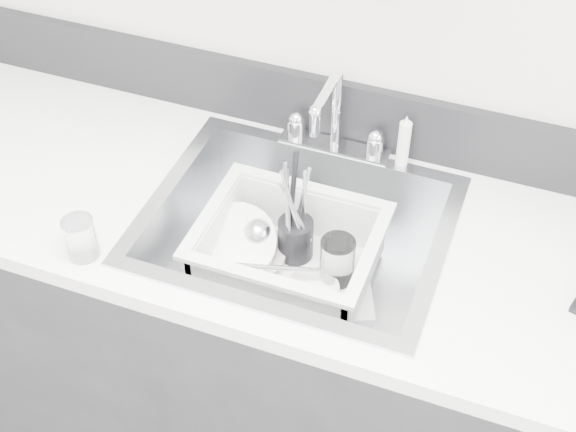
% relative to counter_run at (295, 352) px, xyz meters
% --- Properties ---
extents(counter_run, '(3.20, 0.62, 0.92)m').
position_rel_counter_run_xyz_m(counter_run, '(0.00, 0.00, 0.00)').
color(counter_run, black).
rests_on(counter_run, ground).
extents(backsplash, '(3.20, 0.02, 0.16)m').
position_rel_counter_run_xyz_m(backsplash, '(0.00, 0.30, 0.54)').
color(backsplash, black).
rests_on(backsplash, counter_run).
extents(sink, '(0.64, 0.52, 0.20)m').
position_rel_counter_run_xyz_m(sink, '(0.00, 0.00, 0.37)').
color(sink, silver).
rests_on(sink, counter_run).
extents(faucet, '(0.26, 0.18, 0.23)m').
position_rel_counter_run_xyz_m(faucet, '(0.00, 0.25, 0.52)').
color(faucet, silver).
rests_on(faucet, counter_run).
extents(side_sprayer, '(0.03, 0.03, 0.14)m').
position_rel_counter_run_xyz_m(side_sprayer, '(0.16, 0.25, 0.53)').
color(side_sprayer, silver).
rests_on(side_sprayer, counter_run).
extents(wash_tub, '(0.48, 0.44, 0.15)m').
position_rel_counter_run_xyz_m(wash_tub, '(-0.01, -0.01, 0.37)').
color(wash_tub, silver).
rests_on(wash_tub, sink).
extents(plate_stack, '(0.24, 0.23, 0.09)m').
position_rel_counter_run_xyz_m(plate_stack, '(-0.13, -0.02, 0.33)').
color(plate_stack, white).
rests_on(plate_stack, wash_tub).
extents(utensil_cup, '(0.08, 0.08, 0.27)m').
position_rel_counter_run_xyz_m(utensil_cup, '(-0.02, 0.05, 0.37)').
color(utensil_cup, black).
rests_on(utensil_cup, wash_tub).
extents(ladle, '(0.21, 0.29, 0.08)m').
position_rel_counter_run_xyz_m(ladle, '(-0.07, -0.04, 0.35)').
color(ladle, silver).
rests_on(ladle, wash_tub).
extents(tumbler_in_tub, '(0.09, 0.09, 0.11)m').
position_rel_counter_run_xyz_m(tumbler_in_tub, '(0.09, 0.01, 0.36)').
color(tumbler_in_tub, white).
rests_on(tumbler_in_tub, wash_tub).
extents(tumbler_counter, '(0.08, 0.08, 0.09)m').
position_rel_counter_run_xyz_m(tumbler_counter, '(-0.37, -0.24, 0.51)').
color(tumbler_counter, white).
rests_on(tumbler_counter, counter_run).
extents(bowl_small, '(0.14, 0.14, 0.04)m').
position_rel_counter_run_xyz_m(bowl_small, '(0.06, -0.07, 0.33)').
color(bowl_small, white).
rests_on(bowl_small, wash_tub).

